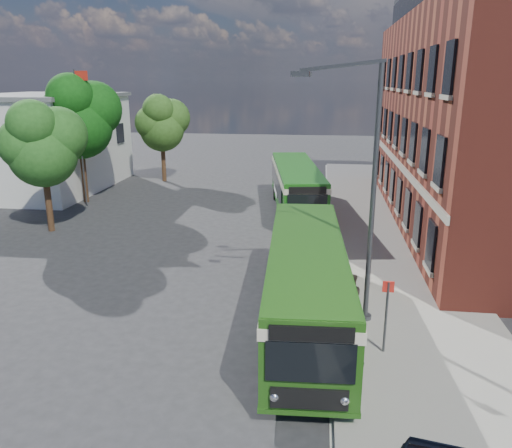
# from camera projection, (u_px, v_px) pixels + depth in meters

# --- Properties ---
(ground) EXTENTS (120.00, 120.00, 0.00)m
(ground) POSITION_uv_depth(u_px,v_px,m) (232.00, 292.00, 20.47)
(ground) COLOR #27272A
(ground) RESTS_ON ground
(pavement) EXTENTS (6.00, 48.00, 0.15)m
(pavement) POSITION_uv_depth(u_px,v_px,m) (384.00, 238.00, 27.18)
(pavement) COLOR gray
(pavement) RESTS_ON ground
(kerb_line) EXTENTS (0.12, 48.00, 0.01)m
(kerb_line) POSITION_uv_depth(u_px,v_px,m) (328.00, 237.00, 27.59)
(kerb_line) COLOR beige
(kerb_line) RESTS_ON ground
(brick_office) EXTENTS (12.10, 26.00, 14.20)m
(brick_office) POSITION_uv_depth(u_px,v_px,m) (511.00, 105.00, 28.18)
(brick_office) COLOR maroon
(brick_office) RESTS_ON ground
(white_building) EXTENTS (9.40, 13.40, 7.30)m
(white_building) POSITION_uv_depth(u_px,v_px,m) (45.00, 142.00, 38.83)
(white_building) COLOR silver
(white_building) RESTS_ON ground
(flagpole) EXTENTS (0.95, 0.10, 9.00)m
(flagpole) POSITION_uv_depth(u_px,v_px,m) (81.00, 133.00, 33.02)
(flagpole) COLOR #3C3E42
(flagpole) RESTS_ON ground
(street_lamp) EXTENTS (2.96, 2.38, 9.00)m
(street_lamp) POSITION_uv_depth(u_px,v_px,m) (362.00, 192.00, 16.62)
(street_lamp) COLOR #3C3E42
(street_lamp) RESTS_ON ground
(bus_stop_sign) EXTENTS (0.35, 0.08, 2.52)m
(bus_stop_sign) POSITION_uv_depth(u_px,v_px,m) (386.00, 312.00, 15.35)
(bus_stop_sign) COLOR #3C3E42
(bus_stop_sign) RESTS_ON ground
(bus_front) EXTENTS (3.14, 11.61, 3.02)m
(bus_front) POSITION_uv_depth(u_px,v_px,m) (306.00, 276.00, 17.27)
(bus_front) COLOR #215014
(bus_front) RESTS_ON ground
(bus_rear) EXTENTS (4.34, 12.40, 3.02)m
(bus_rear) POSITION_uv_depth(u_px,v_px,m) (296.00, 183.00, 32.56)
(bus_rear) COLOR #1B6017
(bus_rear) RESTS_ON ground
(pedestrian_a) EXTENTS (0.70, 0.62, 1.62)m
(pedestrian_a) POSITION_uv_depth(u_px,v_px,m) (356.00, 356.00, 13.91)
(pedestrian_a) COLOR black
(pedestrian_a) RESTS_ON pavement
(pedestrian_b) EXTENTS (0.93, 0.75, 1.81)m
(pedestrian_b) POSITION_uv_depth(u_px,v_px,m) (350.00, 298.00, 17.37)
(pedestrian_b) COLOR black
(pedestrian_b) RESTS_ON pavement
(tree_left) EXTENTS (4.38, 4.17, 7.40)m
(tree_left) POSITION_uv_depth(u_px,v_px,m) (42.00, 143.00, 27.25)
(tree_left) COLOR #362313
(tree_left) RESTS_ON ground
(tree_mid) EXTENTS (5.22, 4.96, 8.82)m
(tree_mid) POSITION_uv_depth(u_px,v_px,m) (79.00, 116.00, 33.71)
(tree_mid) COLOR #362313
(tree_mid) RESTS_ON ground
(tree_right) EXTENTS (4.30, 4.09, 7.26)m
(tree_right) POSITION_uv_depth(u_px,v_px,m) (162.00, 123.00, 41.24)
(tree_right) COLOR #362313
(tree_right) RESTS_ON ground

